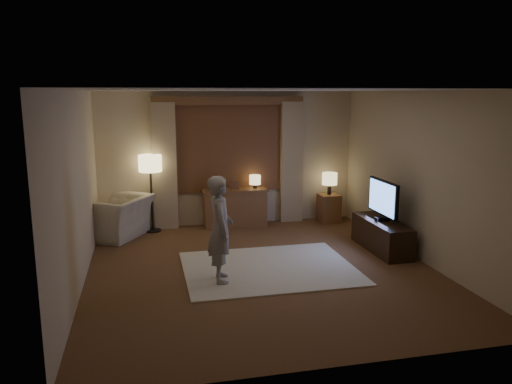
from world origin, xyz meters
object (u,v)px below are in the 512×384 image
object	(u,v)px
sideboard	(235,209)
side_table	(329,208)
armchair	(116,217)
tv_stand	(381,236)
person	(220,229)

from	to	relation	value
sideboard	side_table	size ratio (longest dim) A/B	2.14
armchair	side_table	bearing A→B (deg)	122.74
sideboard	tv_stand	size ratio (longest dim) A/B	0.86
side_table	tv_stand	size ratio (longest dim) A/B	0.40
sideboard	side_table	bearing A→B (deg)	-1.49
armchair	person	distance (m)	2.99
armchair	side_table	xyz separation A→B (m)	(4.13, 0.21, -0.09)
side_table	person	bearing A→B (deg)	-133.55
tv_stand	person	size ratio (longest dim) A/B	0.96
side_table	tv_stand	world-z (taller)	side_table
armchair	side_table	distance (m)	4.14
side_table	tv_stand	bearing A→B (deg)	-85.20
person	side_table	bearing A→B (deg)	-39.93
sideboard	person	world-z (taller)	person
sideboard	person	distance (m)	2.94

